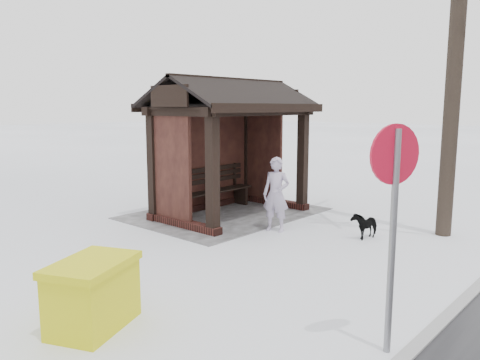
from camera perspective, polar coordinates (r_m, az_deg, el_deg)
name	(u,v)px	position (r m, az deg, el deg)	size (l,w,h in m)	color
ground	(232,215)	(10.76, -1.01, -4.27)	(120.00, 120.00, 0.00)	white
trampled_patch	(226,213)	(10.89, -1.78, -4.07)	(4.20, 3.20, 0.02)	gray
bus_shelter	(226,120)	(10.59, -1.67, 7.35)	(3.60, 2.40, 3.09)	#321612
pedestrian	(276,194)	(9.27, 4.42, -1.76)	(0.54, 0.35, 1.48)	#AC9EB9
dog	(365,225)	(9.17, 14.97, -5.29)	(0.27, 0.60, 0.50)	black
grit_bin	(93,294)	(5.60, -17.49, -13.10)	(1.21, 1.04, 0.78)	#C2C00B
road_sign	(393,190)	(4.73, 18.20, -1.17)	(0.55, 0.26, 2.30)	slate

